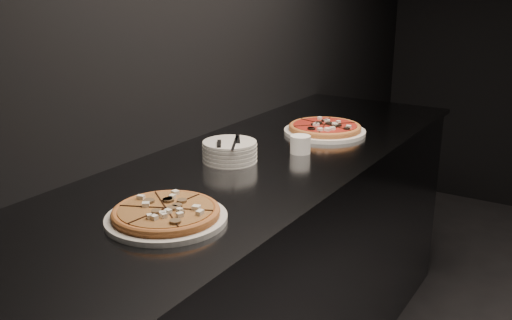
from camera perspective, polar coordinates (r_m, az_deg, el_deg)
The scene contains 7 objects.
wall_left at distance 2.16m, azimuth -8.62°, elevation 13.85°, with size 0.02×5.00×2.80m, color black.
counter at distance 2.21m, azimuth -0.03°, elevation -11.44°, with size 0.74×2.44×0.92m.
pizza_mushroom at distance 1.54m, azimuth -8.97°, elevation -5.37°, with size 0.38×0.38×0.04m.
pizza_tomato at distance 2.39m, azimuth 6.89°, elevation 3.14°, with size 0.37×0.37×0.04m.
plate_stack at distance 2.01m, azimuth -2.64°, elevation 0.88°, with size 0.19×0.19×0.07m.
cutlery at distance 1.99m, azimuth -2.72°, elevation 1.80°, with size 0.10×0.20×0.01m.
ramekin at distance 2.11m, azimuth 4.46°, elevation 1.62°, with size 0.08×0.08×0.07m.
Camera 1 is at (-1.10, -1.63, 1.54)m, focal length 40.00 mm.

